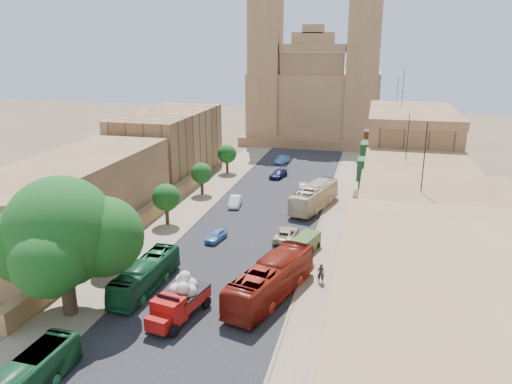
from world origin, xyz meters
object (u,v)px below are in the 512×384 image
at_px(red_truck, 179,300).
at_px(bus_cream_east, 314,197).
at_px(car_dkblue, 278,174).
at_px(street_tree_a, 113,232).
at_px(bus_red_east, 271,280).
at_px(car_white_b, 303,186).
at_px(pedestrian_c, 312,255).
at_px(church, 315,95).
at_px(car_blue_a, 216,236).
at_px(street_tree_d, 227,154).
at_px(bus_green_north, 146,275).
at_px(car_white_a, 235,201).
at_px(ficus_tree, 63,236).
at_px(street_tree_b, 166,197).
at_px(pedestrian_a, 321,273).
at_px(olive_pickup, 305,244).
at_px(car_blue_b, 282,160).
at_px(bus_green_south, 21,384).
at_px(street_tree_c, 202,173).
at_px(car_cream, 286,234).

xyz_separation_m(red_truck, bus_cream_east, (6.69, 28.44, -0.04)).
bearing_deg(car_dkblue, street_tree_a, -90.46).
bearing_deg(bus_red_east, car_white_b, -70.71).
bearing_deg(pedestrian_c, bus_red_east, -2.53).
relative_size(church, car_blue_a, 10.80).
relative_size(street_tree_d, bus_red_east, 0.40).
xyz_separation_m(bus_green_north, car_white_a, (1.30, 23.21, -0.66)).
relative_size(ficus_tree, street_tree_b, 2.26).
distance_m(pedestrian_a, pedestrian_c, 3.74).
xyz_separation_m(olive_pickup, car_white_a, (-10.72, 12.21, -0.17)).
distance_m(street_tree_d, car_dkblue, 8.91).
bearing_deg(pedestrian_c, pedestrian_a, 36.09).
bearing_deg(car_blue_b, street_tree_d, -117.85).
bearing_deg(bus_green_south, street_tree_d, 96.39).
relative_size(bus_cream_east, car_white_a, 2.82).
height_order(street_tree_d, bus_green_south, street_tree_d).
xyz_separation_m(olive_pickup, car_blue_a, (-9.54, 0.59, -0.23)).
bearing_deg(pedestrian_a, car_white_b, -81.39).
distance_m(bus_green_north, pedestrian_c, 15.37).
xyz_separation_m(car_blue_a, pedestrian_a, (11.80, -6.96, 0.32)).
relative_size(church, pedestrian_c, 18.46).
bearing_deg(street_tree_a, street_tree_c, 90.00).
distance_m(street_tree_a, bus_red_east, 15.33).
bearing_deg(olive_pickup, street_tree_c, 135.88).
distance_m(bus_cream_east, car_dkblue, 15.14).
bearing_deg(car_white_b, car_white_a, 40.06).
relative_size(ficus_tree, car_white_b, 2.96).
height_order(street_tree_d, car_white_b, street_tree_d).
bearing_deg(car_cream, pedestrian_c, 122.78).
xyz_separation_m(red_truck, car_white_b, (4.14, 35.95, -0.92)).
bearing_deg(street_tree_a, pedestrian_c, 16.41).
xyz_separation_m(car_white_b, pedestrian_a, (5.63, -27.59, 0.26)).
distance_m(street_tree_d, car_blue_a, 28.39).
bearing_deg(church, street_tree_b, -100.38).
relative_size(street_tree_d, car_white_b, 1.24).
height_order(street_tree_b, pedestrian_a, street_tree_b).
relative_size(church, street_tree_b, 7.51).
xyz_separation_m(church, street_tree_c, (-10.00, -42.61, -6.54)).
relative_size(car_white_a, pedestrian_a, 2.16).
bearing_deg(street_tree_c, bus_green_north, -80.58).
height_order(street_tree_b, bus_red_east, street_tree_b).
height_order(red_truck, olive_pickup, red_truck).
relative_size(car_white_b, car_blue_b, 0.95).
relative_size(street_tree_a, bus_green_south, 0.61).
bearing_deg(car_blue_a, red_truck, -73.02).
relative_size(street_tree_b, street_tree_d, 1.05).
bearing_deg(bus_green_north, red_truck, -37.10).
bearing_deg(street_tree_c, street_tree_d, 90.00).
bearing_deg(bus_red_east, street_tree_a, 8.32).
bearing_deg(bus_cream_east, bus_red_east, 102.87).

